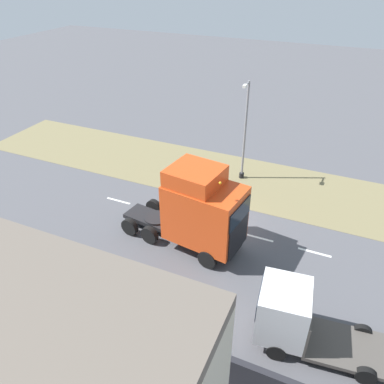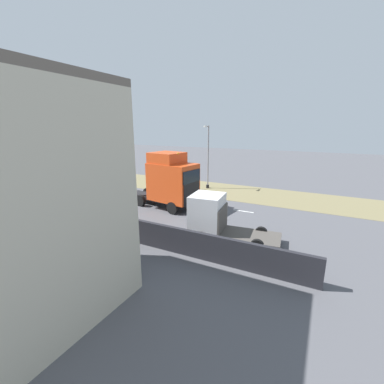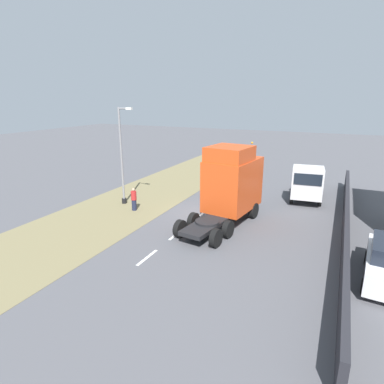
# 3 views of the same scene
# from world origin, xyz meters

# --- Properties ---
(ground_plane) EXTENTS (120.00, 120.00, 0.00)m
(ground_plane) POSITION_xyz_m (0.00, 0.00, 0.00)
(ground_plane) COLOR #515156
(ground_plane) RESTS_ON ground
(grass_verge) EXTENTS (7.00, 44.00, 0.01)m
(grass_verge) POSITION_xyz_m (-6.00, 0.00, 0.01)
(grass_verge) COLOR olive
(grass_verge) RESTS_ON ground
(lane_markings) EXTENTS (0.16, 14.60, 0.00)m
(lane_markings) POSITION_xyz_m (0.00, -0.70, 0.00)
(lane_markings) COLOR white
(lane_markings) RESTS_ON ground
(boundary_wall) EXTENTS (0.25, 24.00, 1.51)m
(boundary_wall) POSITION_xyz_m (9.00, 0.00, 0.76)
(boundary_wall) COLOR #232328
(boundary_wall) RESTS_ON ground
(lorry_cab) EXTENTS (3.52, 7.44, 5.05)m
(lorry_cab) POSITION_xyz_m (2.09, -0.31, 2.47)
(lorry_cab) COLOR black
(lorry_cab) RESTS_ON ground
(flatbed_truck) EXTENTS (2.77, 5.82, 2.88)m
(flatbed_truck) POSITION_xyz_m (6.20, 5.51, 1.51)
(flatbed_truck) COLOR silver
(flatbed_truck) RESTS_ON ground
(lamp_post) EXTENTS (1.29, 0.35, 7.15)m
(lamp_post) POSITION_xyz_m (-6.24, -0.50, 3.27)
(lamp_post) COLOR black
(lamp_post) RESTS_ON ground
(pedestrian) EXTENTS (0.39, 0.39, 1.65)m
(pedestrian) POSITION_xyz_m (-4.70, -1.48, 0.81)
(pedestrian) COLOR #1E233D
(pedestrian) RESTS_ON ground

